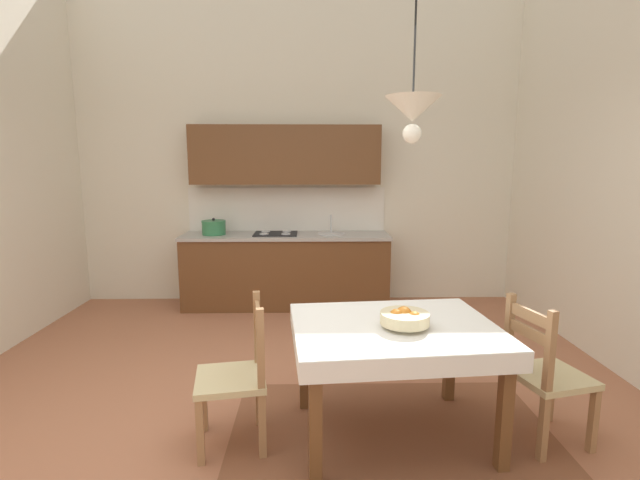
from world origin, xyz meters
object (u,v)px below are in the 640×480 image
object	(u,v)px
dining_table	(394,344)
fruit_bowl	(404,318)
dining_chair_tv_side	(237,377)
dining_chair_window_side	(544,375)
kitchen_cabinetry	(286,237)
pendant_lamp	(413,110)

from	to	relation	value
dining_table	fruit_bowl	xyz separation A→B (m)	(0.05, -0.06, 0.19)
dining_chair_tv_side	dining_chair_window_side	world-z (taller)	same
dining_chair_tv_side	dining_table	bearing A→B (deg)	3.64
kitchen_cabinetry	pendant_lamp	xyz separation A→B (m)	(0.90, -2.90, 1.19)
pendant_lamp	kitchen_cabinetry	bearing A→B (deg)	107.18
dining_table	fruit_bowl	distance (m)	0.20
dining_table	dining_chair_tv_side	bearing A→B (deg)	-176.36
fruit_bowl	pendant_lamp	bearing A→B (deg)	-16.42
fruit_bowl	pendant_lamp	xyz separation A→B (m)	(0.01, -0.00, 1.23)
dining_chair_window_side	dining_chair_tv_side	bearing A→B (deg)	179.50
dining_chair_tv_side	pendant_lamp	distance (m)	1.91
dining_table	fruit_bowl	world-z (taller)	fruit_bowl
dining_chair_tv_side	pendant_lamp	world-z (taller)	pendant_lamp
dining_table	dining_chair_window_side	bearing A→B (deg)	-4.87
dining_table	fruit_bowl	size ratio (longest dim) A/B	4.49
dining_table	dining_chair_tv_side	xyz separation A→B (m)	(-0.98, -0.06, -0.18)
dining_table	dining_chair_tv_side	distance (m)	1.00
dining_chair_tv_side	fruit_bowl	xyz separation A→B (m)	(1.03, 0.01, 0.37)
dining_chair_window_side	dining_table	bearing A→B (deg)	175.13
fruit_bowl	pendant_lamp	world-z (taller)	pendant_lamp
kitchen_cabinetry	dining_table	bearing A→B (deg)	-73.56
dining_table	dining_chair_tv_side	world-z (taller)	dining_chair_tv_side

